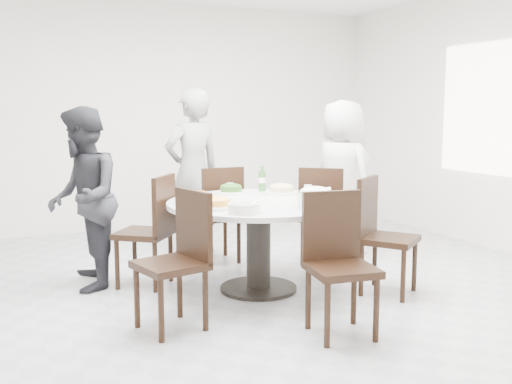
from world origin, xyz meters
name	(u,v)px	position (x,y,z in m)	size (l,w,h in m)	color
floor	(250,291)	(0.00, 0.00, 0.00)	(6.00, 6.00, 0.01)	#ABACB0
wall_back	(153,117)	(0.00, 3.00, 1.40)	(6.00, 0.01, 2.80)	white
dining_table	(259,246)	(0.08, -0.01, 0.38)	(1.50, 1.50, 0.75)	silver
chair_ne	(323,215)	(1.03, 0.56, 0.47)	(0.42, 0.42, 0.95)	black
chair_n	(216,214)	(0.09, 1.02, 0.47)	(0.42, 0.42, 0.95)	black
chair_nw	(144,231)	(-0.75, 0.52, 0.47)	(0.42, 0.42, 0.95)	black
chair_sw	(170,262)	(-0.84, -0.58, 0.47)	(0.42, 0.42, 0.95)	black
chair_s	(342,266)	(0.16, -1.15, 0.47)	(0.42, 0.42, 0.95)	black
chair_se	(389,237)	(1.00, -0.54, 0.47)	(0.42, 0.42, 0.95)	black
diner_right	(342,178)	(1.40, 0.80, 0.80)	(0.78, 0.51, 1.59)	silver
diner_middle	(193,172)	(0.00, 1.44, 0.85)	(0.62, 0.41, 1.70)	black
diner_left	(83,199)	(-1.22, 0.65, 0.76)	(0.74, 0.58, 1.52)	black
dish_greens	(231,190)	(0.03, 0.47, 0.78)	(0.25, 0.25, 0.06)	white
dish_pale	(282,190)	(0.43, 0.27, 0.79)	(0.28, 0.28, 0.08)	white
dish_orange	(198,198)	(-0.39, 0.15, 0.78)	(0.26, 0.26, 0.07)	white
dish_redbrown	(321,197)	(0.54, -0.22, 0.79)	(0.28, 0.28, 0.07)	white
dish_tofu	(217,204)	(-0.36, -0.22, 0.78)	(0.26, 0.26, 0.07)	white
rice_bowl	(315,200)	(0.35, -0.47, 0.81)	(0.28, 0.28, 0.12)	silver
soup_bowl	(244,208)	(-0.25, -0.47, 0.79)	(0.24, 0.24, 0.07)	white
beverage_bottle	(262,178)	(0.36, 0.53, 0.87)	(0.07, 0.07, 0.23)	#316629
tea_cups	(227,187)	(0.05, 0.63, 0.79)	(0.07, 0.07, 0.08)	white
chopsticks	(232,191)	(0.10, 0.62, 0.76)	(0.24, 0.04, 0.01)	tan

